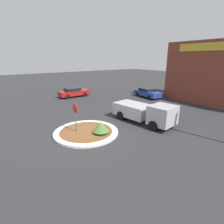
% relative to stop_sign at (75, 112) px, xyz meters
% --- Properties ---
extents(ground_plane, '(120.00, 120.00, 0.00)m').
position_rel_stop_sign_xyz_m(ground_plane, '(0.41, 0.66, -1.77)').
color(ground_plane, '#2D2D30').
extents(traffic_island, '(5.12, 5.12, 0.17)m').
position_rel_stop_sign_xyz_m(traffic_island, '(0.41, 0.66, -1.69)').
color(traffic_island, silver).
rests_on(traffic_island, ground_plane).
extents(stop_sign, '(0.80, 0.07, 2.52)m').
position_rel_stop_sign_xyz_m(stop_sign, '(0.00, 0.00, 0.00)').
color(stop_sign, '#4C4C51').
rests_on(stop_sign, ground_plane).
extents(island_shrub, '(1.28, 1.28, 0.93)m').
position_rel_stop_sign_xyz_m(island_shrub, '(1.40, 1.43, -1.06)').
color(island_shrub, brown).
rests_on(island_shrub, traffic_island).
extents(utility_truck, '(6.19, 2.91, 1.99)m').
position_rel_stop_sign_xyz_m(utility_truck, '(1.38, 6.12, -0.74)').
color(utility_truck, '#B2B2B7').
rests_on(utility_truck, ground_plane).
extents(storefront_building, '(12.91, 6.07, 7.80)m').
position_rel_stop_sign_xyz_m(storefront_building, '(1.85, 19.43, 2.13)').
color(storefront_building, brown).
rests_on(storefront_building, ground_plane).
extents(parked_sedan_blue, '(4.58, 2.26, 1.37)m').
position_rel_stop_sign_xyz_m(parked_sedan_blue, '(-6.06, 14.40, -1.06)').
color(parked_sedan_blue, navy).
rests_on(parked_sedan_blue, ground_plane).
extents(parked_sedan_red, '(1.94, 4.61, 1.41)m').
position_rel_stop_sign_xyz_m(parked_sedan_red, '(-12.85, 5.41, -1.05)').
color(parked_sedan_red, '#B21919').
rests_on(parked_sedan_red, ground_plane).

